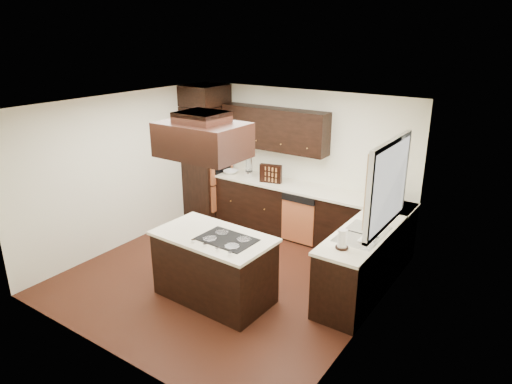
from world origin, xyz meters
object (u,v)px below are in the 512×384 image
spice_rack (271,174)px  oven_column (207,162)px  range_hood (203,140)px  island (214,268)px

spice_rack → oven_column: bearing=164.5°
oven_column → range_hood: 3.13m
oven_column → island: size_ratio=1.41×
island → oven_column: bearing=133.3°
island → spice_rack: 2.40m
oven_column → spice_rack: bearing=-0.4°
island → spice_rack: size_ratio=3.95×
island → range_hood: size_ratio=1.44×
range_hood → oven_column: bearing=129.7°
island → spice_rack: bearing=105.8°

